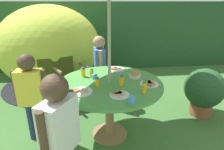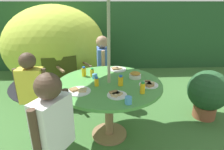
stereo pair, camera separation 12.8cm
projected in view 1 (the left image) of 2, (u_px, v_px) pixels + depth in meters
name	position (u px, v px, depth m)	size (l,w,h in m)	color
ground_plane	(110.00, 135.00, 2.60)	(10.00, 10.00, 0.02)	#3D6B33
hedge_backdrop	(98.00, 35.00, 5.09)	(9.00, 0.70, 1.67)	#234C28
garden_table	(110.00, 93.00, 2.37)	(1.27, 1.27, 0.75)	#93704C
wooden_chair	(67.00, 72.00, 3.34)	(0.68, 0.66, 0.94)	brown
dome_tent	(50.00, 47.00, 3.88)	(2.51, 2.51, 1.62)	#B2C63F
potted_plant	(204.00, 90.00, 2.92)	(0.59, 0.59, 0.74)	brown
child_in_blue_shirt	(99.00, 61.00, 3.20)	(0.20, 0.40, 1.16)	#3F3F47
child_in_yellow_shirt	(30.00, 88.00, 2.27)	(0.39, 0.19, 1.13)	navy
child_in_white_shirt	(59.00, 126.00, 1.50)	(0.30, 0.36, 1.19)	#3F3F47
snack_bowl	(135.00, 75.00, 2.47)	(0.15, 0.15, 0.08)	white
plate_far_right	(80.00, 92.00, 2.07)	(0.25, 0.25, 0.03)	white
plate_center_front	(119.00, 94.00, 2.00)	(0.21, 0.21, 0.03)	white
plate_near_left	(116.00, 69.00, 2.76)	(0.25, 0.25, 0.03)	white
plate_far_left	(149.00, 83.00, 2.27)	(0.22, 0.22, 0.03)	white
juice_bottle_near_right	(144.00, 87.00, 2.05)	(0.05, 0.05, 0.13)	yellow
juice_bottle_center_back	(92.00, 73.00, 2.49)	(0.05, 0.05, 0.11)	yellow
juice_bottle_mid_left	(97.00, 82.00, 2.21)	(0.05, 0.05, 0.11)	yellow
juice_bottle_mid_right	(122.00, 81.00, 2.23)	(0.06, 0.06, 0.12)	yellow
juice_bottle_front_edge	(83.00, 72.00, 2.49)	(0.06, 0.06, 0.13)	yellow
cup_near	(132.00, 100.00, 1.84)	(0.07, 0.07, 0.07)	#4C99D8
cup_far	(95.00, 77.00, 2.43)	(0.07, 0.07, 0.06)	#4C99D8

